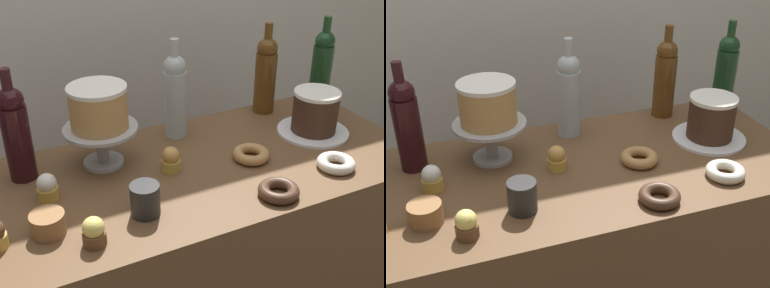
% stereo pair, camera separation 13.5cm
% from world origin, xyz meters
% --- Properties ---
extents(display_counter, '(1.40, 0.61, 0.90)m').
position_xyz_m(display_counter, '(0.00, 0.00, 0.45)').
color(display_counter, brown).
rests_on(display_counter, ground_plane).
extents(cake_stand_pedestal, '(0.22, 0.22, 0.12)m').
position_xyz_m(cake_stand_pedestal, '(-0.23, 0.14, 0.98)').
color(cake_stand_pedestal, '#B2B2B7').
rests_on(cake_stand_pedestal, display_counter).
extents(white_layer_cake, '(0.17, 0.17, 0.13)m').
position_xyz_m(white_layer_cake, '(-0.23, 0.14, 1.09)').
color(white_layer_cake, tan).
rests_on(white_layer_cake, cake_stand_pedestal).
extents(silver_serving_platter, '(0.24, 0.24, 0.01)m').
position_xyz_m(silver_serving_platter, '(0.46, 0.03, 0.91)').
color(silver_serving_platter, white).
rests_on(silver_serving_platter, display_counter).
extents(chocolate_round_cake, '(0.15, 0.15, 0.14)m').
position_xyz_m(chocolate_round_cake, '(0.46, 0.03, 0.98)').
color(chocolate_round_cake, '#3D2619').
rests_on(chocolate_round_cake, silver_serving_platter).
extents(wine_bottle_clear, '(0.08, 0.08, 0.33)m').
position_xyz_m(wine_bottle_clear, '(0.05, 0.22, 1.05)').
color(wine_bottle_clear, '#B2BCC1').
rests_on(wine_bottle_clear, display_counter).
extents(wine_bottle_amber, '(0.08, 0.08, 0.33)m').
position_xyz_m(wine_bottle_amber, '(0.41, 0.25, 1.05)').
color(wine_bottle_amber, '#5B3814').
rests_on(wine_bottle_amber, display_counter).
extents(wine_bottle_dark_red, '(0.08, 0.08, 0.33)m').
position_xyz_m(wine_bottle_dark_red, '(-0.45, 0.17, 1.05)').
color(wine_bottle_dark_red, black).
rests_on(wine_bottle_dark_red, display_counter).
extents(wine_bottle_green, '(0.08, 0.08, 0.33)m').
position_xyz_m(wine_bottle_green, '(0.65, 0.23, 1.05)').
color(wine_bottle_green, '#193D1E').
rests_on(wine_bottle_green, display_counter).
extents(cupcake_lemon, '(0.06, 0.06, 0.07)m').
position_xyz_m(cupcake_lemon, '(-0.35, -0.21, 0.94)').
color(cupcake_lemon, brown).
rests_on(cupcake_lemon, display_counter).
extents(cupcake_vanilla, '(0.06, 0.06, 0.07)m').
position_xyz_m(cupcake_vanilla, '(-0.41, 0.03, 0.94)').
color(cupcake_vanilla, gold).
rests_on(cupcake_vanilla, display_counter).
extents(cupcake_caramel, '(0.06, 0.06, 0.07)m').
position_xyz_m(cupcake_caramel, '(-0.06, 0.02, 0.94)').
color(cupcake_caramel, gold).
rests_on(cupcake_caramel, display_counter).
extents(donut_chocolate, '(0.11, 0.11, 0.03)m').
position_xyz_m(donut_chocolate, '(0.15, -0.23, 0.92)').
color(donut_chocolate, '#472D1E').
rests_on(donut_chocolate, display_counter).
extents(donut_maple, '(0.11, 0.11, 0.03)m').
position_xyz_m(donut_maple, '(0.18, -0.03, 0.92)').
color(donut_maple, '#B27F47').
rests_on(donut_maple, display_counter).
extents(donut_sugar, '(0.11, 0.11, 0.03)m').
position_xyz_m(donut_sugar, '(0.38, -0.19, 0.92)').
color(donut_sugar, silver).
rests_on(donut_sugar, display_counter).
extents(cookie_stack, '(0.08, 0.08, 0.05)m').
position_xyz_m(cookie_stack, '(-0.44, -0.12, 0.93)').
color(cookie_stack, olive).
rests_on(cookie_stack, display_counter).
extents(coffee_cup_ceramic, '(0.08, 0.08, 0.08)m').
position_xyz_m(coffee_cup_ceramic, '(-0.20, -0.15, 0.94)').
color(coffee_cup_ceramic, '#282828').
rests_on(coffee_cup_ceramic, display_counter).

